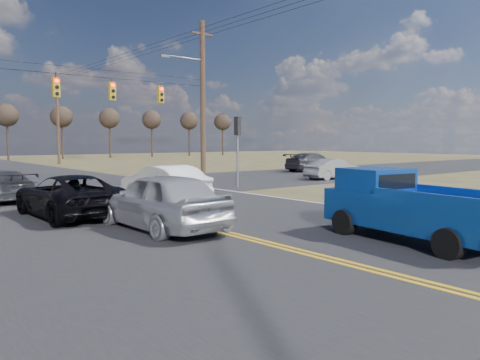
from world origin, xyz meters
TOP-DOWN VIEW (x-y plane):
  - ground at (0.00, 0.00)m, footprint 160.00×160.00m
  - road_main at (0.00, 10.00)m, footprint 14.00×120.00m
  - road_cross at (0.00, 18.00)m, footprint 120.00×12.00m
  - signal_gantry at (0.50, 17.79)m, footprint 19.60×4.83m
  - utility_poles at (0.00, 17.00)m, footprint 19.60×58.32m
  - treeline at (0.00, 26.96)m, footprint 87.00×117.80m
  - pickup_truck at (3.10, 0.05)m, footprint 2.46×5.10m
  - silver_suv at (-1.09, 5.47)m, footprint 2.14×5.07m
  - black_suv at (-2.41, 9.46)m, footprint 2.53×5.27m
  - white_car_queue at (2.13, 10.94)m, footprint 1.94×4.84m
  - cross_car_east_near at (16.82, 13.97)m, footprint 1.70×4.27m
  - cross_car_east_far at (21.84, 20.38)m, footprint 2.37×5.44m

SIDE VIEW (x-z plane):
  - ground at x=0.00m, z-range 0.00..0.00m
  - road_main at x=0.00m, z-range -0.01..0.01m
  - road_cross at x=0.00m, z-range -0.01..0.01m
  - cross_car_east_near at x=16.82m, z-range 0.00..1.38m
  - black_suv at x=-2.41m, z-range 0.00..1.45m
  - cross_car_east_far at x=21.84m, z-range 0.00..1.56m
  - white_car_queue at x=2.13m, z-range 0.00..1.57m
  - silver_suv at x=-1.09m, z-range 0.00..1.71m
  - pickup_truck at x=3.10m, z-range -0.03..1.82m
  - signal_gantry at x=0.50m, z-range 0.06..10.06m
  - utility_poles at x=0.00m, z-range 0.23..10.23m
  - treeline at x=0.00m, z-range 2.00..9.40m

